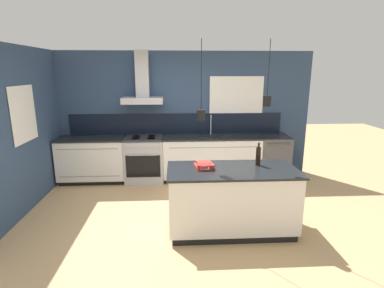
{
  "coord_description": "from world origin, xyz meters",
  "views": [
    {
      "loc": [
        -0.02,
        -4.22,
        2.21
      ],
      "look_at": [
        0.24,
        0.5,
        1.05
      ],
      "focal_mm": 28.0,
      "sensor_mm": 36.0,
      "label": 1
    }
  ],
  "objects_px": {
    "oven_range": "(145,159)",
    "book_stack": "(204,165)",
    "bottle_on_island": "(258,156)",
    "dishwasher": "(273,157)",
    "red_supply_box": "(204,167)"
  },
  "relations": [
    {
      "from": "oven_range",
      "to": "bottle_on_island",
      "type": "bearing_deg",
      "value": -46.98
    },
    {
      "from": "book_stack",
      "to": "red_supply_box",
      "type": "bearing_deg",
      "value": -95.2
    },
    {
      "from": "dishwasher",
      "to": "book_stack",
      "type": "distance_m",
      "value": 2.62
    },
    {
      "from": "oven_range",
      "to": "bottle_on_island",
      "type": "relative_size",
      "value": 2.78
    },
    {
      "from": "bottle_on_island",
      "to": "book_stack",
      "type": "bearing_deg",
      "value": -175.2
    },
    {
      "from": "oven_range",
      "to": "red_supply_box",
      "type": "distance_m",
      "value": 2.35
    },
    {
      "from": "dishwasher",
      "to": "red_supply_box",
      "type": "xyz_separation_m",
      "value": [
        -1.63,
        -2.07,
        0.49
      ]
    },
    {
      "from": "oven_range",
      "to": "book_stack",
      "type": "bearing_deg",
      "value": -62.57
    },
    {
      "from": "bottle_on_island",
      "to": "book_stack",
      "type": "relative_size",
      "value": 1.0
    },
    {
      "from": "book_stack",
      "to": "red_supply_box",
      "type": "relative_size",
      "value": 1.65
    },
    {
      "from": "dishwasher",
      "to": "red_supply_box",
      "type": "bearing_deg",
      "value": -128.36
    },
    {
      "from": "bottle_on_island",
      "to": "red_supply_box",
      "type": "xyz_separation_m",
      "value": [
        -0.77,
        -0.13,
        -0.1
      ]
    },
    {
      "from": "oven_range",
      "to": "bottle_on_island",
      "type": "height_order",
      "value": "bottle_on_island"
    },
    {
      "from": "oven_range",
      "to": "dishwasher",
      "type": "distance_m",
      "value": 2.66
    },
    {
      "from": "book_stack",
      "to": "dishwasher",
      "type": "bearing_deg",
      "value": 50.78
    }
  ]
}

